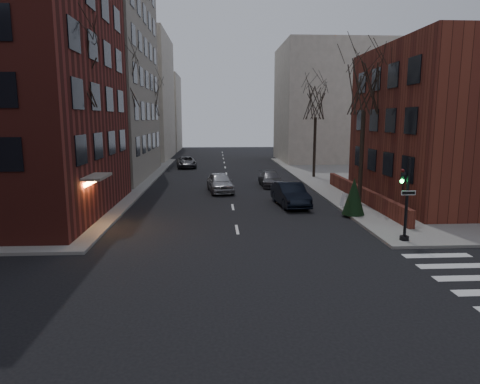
{
  "coord_description": "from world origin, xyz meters",
  "views": [
    {
      "loc": [
        -1.1,
        -10.61,
        5.99
      ],
      "look_at": [
        0.19,
        12.47,
        2.0
      ],
      "focal_mm": 32.0,
      "sensor_mm": 36.0,
      "label": 1
    }
  ],
  "objects_px": {
    "traffic_signal": "(405,205)",
    "sandwich_board": "(345,200)",
    "tree_left_c": "(148,100)",
    "evergreen_shrub": "(354,196)",
    "car_lane_far": "(186,162)",
    "tree_left_b": "(122,82)",
    "tree_right_b": "(316,102)",
    "streetlamp_near": "(121,142)",
    "streetlamp_far": "(157,133)",
    "car_lane_gray": "(270,179)",
    "car_lane_silver": "(220,182)",
    "tree_right_a": "(365,87)",
    "parked_sedan": "(290,194)",
    "tree_left_a": "(75,72)"
  },
  "relations": [
    {
      "from": "sandwich_board",
      "to": "evergreen_shrub",
      "type": "relative_size",
      "value": 0.39
    },
    {
      "from": "tree_left_b",
      "to": "tree_right_b",
      "type": "bearing_deg",
      "value": 18.82
    },
    {
      "from": "tree_left_a",
      "to": "parked_sedan",
      "type": "relative_size",
      "value": 2.09
    },
    {
      "from": "tree_left_a",
      "to": "car_lane_gray",
      "type": "xyz_separation_m",
      "value": [
        12.52,
        13.04,
        -7.83
      ]
    },
    {
      "from": "parked_sedan",
      "to": "evergreen_shrub",
      "type": "relative_size",
      "value": 2.15
    },
    {
      "from": "streetlamp_near",
      "to": "car_lane_silver",
      "type": "distance_m",
      "value": 8.45
    },
    {
      "from": "tree_right_b",
      "to": "streetlamp_near",
      "type": "bearing_deg",
      "value": -149.53
    },
    {
      "from": "tree_left_b",
      "to": "car_lane_gray",
      "type": "xyz_separation_m",
      "value": [
        12.52,
        1.04,
        -8.27
      ]
    },
    {
      "from": "tree_left_b",
      "to": "car_lane_silver",
      "type": "height_order",
      "value": "tree_left_b"
    },
    {
      "from": "traffic_signal",
      "to": "tree_right_a",
      "type": "relative_size",
      "value": 0.41
    },
    {
      "from": "tree_right_a",
      "to": "tree_right_b",
      "type": "xyz_separation_m",
      "value": [
        0.0,
        14.0,
        -0.44
      ]
    },
    {
      "from": "tree_left_c",
      "to": "car_lane_far",
      "type": "relative_size",
      "value": 1.99
    },
    {
      "from": "traffic_signal",
      "to": "tree_left_b",
      "type": "distance_m",
      "value": 24.87
    },
    {
      "from": "car_lane_gray",
      "to": "tree_left_c",
      "type": "bearing_deg",
      "value": 132.42
    },
    {
      "from": "streetlamp_far",
      "to": "tree_left_b",
      "type": "bearing_deg",
      "value": -92.15
    },
    {
      "from": "traffic_signal",
      "to": "sandwich_board",
      "type": "distance_m",
      "value": 8.2
    },
    {
      "from": "car_lane_gray",
      "to": "car_lane_silver",
      "type": "bearing_deg",
      "value": -149.5
    },
    {
      "from": "tree_right_b",
      "to": "parked_sedan",
      "type": "relative_size",
      "value": 1.87
    },
    {
      "from": "tree_left_c",
      "to": "car_lane_silver",
      "type": "distance_m",
      "value": 19.12
    },
    {
      "from": "tree_left_b",
      "to": "streetlamp_far",
      "type": "distance_m",
      "value": 16.68
    },
    {
      "from": "evergreen_shrub",
      "to": "tree_right_b",
      "type": "bearing_deg",
      "value": 85.05
    },
    {
      "from": "tree_left_a",
      "to": "car_lane_silver",
      "type": "relative_size",
      "value": 2.2
    },
    {
      "from": "car_lane_gray",
      "to": "car_lane_far",
      "type": "xyz_separation_m",
      "value": [
        -8.5,
        15.1,
        0.04
      ]
    },
    {
      "from": "tree_right_b",
      "to": "car_lane_silver",
      "type": "height_order",
      "value": "tree_right_b"
    },
    {
      "from": "tree_left_c",
      "to": "car_lane_silver",
      "type": "relative_size",
      "value": 2.08
    },
    {
      "from": "car_lane_silver",
      "to": "sandwich_board",
      "type": "bearing_deg",
      "value": -47.93
    },
    {
      "from": "tree_right_a",
      "to": "sandwich_board",
      "type": "distance_m",
      "value": 7.6
    },
    {
      "from": "tree_left_b",
      "to": "tree_left_c",
      "type": "bearing_deg",
      "value": 90.0
    },
    {
      "from": "traffic_signal",
      "to": "car_lane_gray",
      "type": "relative_size",
      "value": 0.91
    },
    {
      "from": "streetlamp_far",
      "to": "car_lane_silver",
      "type": "relative_size",
      "value": 1.34
    },
    {
      "from": "traffic_signal",
      "to": "sandwich_board",
      "type": "relative_size",
      "value": 4.48
    },
    {
      "from": "tree_left_b",
      "to": "car_lane_far",
      "type": "relative_size",
      "value": 2.22
    },
    {
      "from": "traffic_signal",
      "to": "tree_right_a",
      "type": "height_order",
      "value": "tree_right_a"
    },
    {
      "from": "tree_right_a",
      "to": "evergreen_shrub",
      "type": "bearing_deg",
      "value": -114.43
    },
    {
      "from": "traffic_signal",
      "to": "evergreen_shrub",
      "type": "relative_size",
      "value": 1.76
    },
    {
      "from": "traffic_signal",
      "to": "car_lane_gray",
      "type": "height_order",
      "value": "traffic_signal"
    },
    {
      "from": "evergreen_shrub",
      "to": "streetlamp_near",
      "type": "bearing_deg",
      "value": 154.77
    },
    {
      "from": "streetlamp_far",
      "to": "evergreen_shrub",
      "type": "distance_m",
      "value": 31.53
    },
    {
      "from": "streetlamp_far",
      "to": "tree_left_c",
      "type": "bearing_deg",
      "value": -106.7
    },
    {
      "from": "streetlamp_near",
      "to": "sandwich_board",
      "type": "bearing_deg",
      "value": -17.41
    },
    {
      "from": "tree_left_b",
      "to": "sandwich_board",
      "type": "distance_m",
      "value": 20.37
    },
    {
      "from": "tree_left_b",
      "to": "car_lane_far",
      "type": "height_order",
      "value": "tree_left_b"
    },
    {
      "from": "tree_right_a",
      "to": "car_lane_far",
      "type": "relative_size",
      "value": 1.99
    },
    {
      "from": "tree_left_c",
      "to": "evergreen_shrub",
      "type": "bearing_deg",
      "value": -57.53
    },
    {
      "from": "car_lane_far",
      "to": "tree_left_c",
      "type": "bearing_deg",
      "value": -159.75
    },
    {
      "from": "car_lane_silver",
      "to": "car_lane_gray",
      "type": "xyz_separation_m",
      "value": [
        4.52,
        2.84,
        -0.16
      ]
    },
    {
      "from": "traffic_signal",
      "to": "parked_sedan",
      "type": "distance_m",
      "value": 10.11
    },
    {
      "from": "traffic_signal",
      "to": "car_lane_far",
      "type": "xyz_separation_m",
      "value": [
        -12.71,
        33.15,
        -1.23
      ]
    },
    {
      "from": "parked_sedan",
      "to": "tree_right_b",
      "type": "bearing_deg",
      "value": 64.91
    },
    {
      "from": "tree_left_b",
      "to": "sandwich_board",
      "type": "relative_size",
      "value": 12.09
    }
  ]
}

